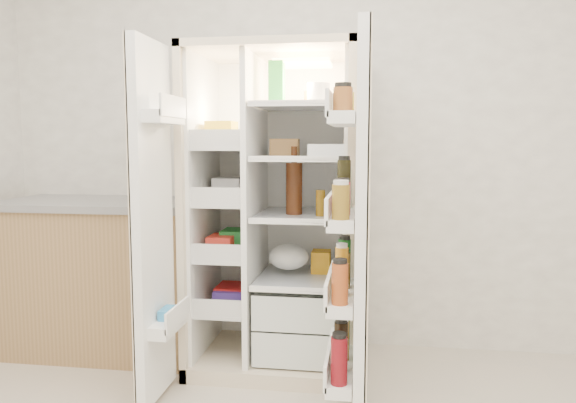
# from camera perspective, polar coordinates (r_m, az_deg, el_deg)

# --- Properties ---
(wall_back) EXTENTS (4.00, 0.02, 2.70)m
(wall_back) POSITION_cam_1_polar(r_m,az_deg,el_deg) (3.43, 2.86, 7.29)
(wall_back) COLOR white
(wall_back) RESTS_ON floor
(refrigerator) EXTENTS (0.93, 0.70, 1.80)m
(refrigerator) POSITION_cam_1_polar(r_m,az_deg,el_deg) (3.16, -0.89, -3.64)
(refrigerator) COLOR beige
(refrigerator) RESTS_ON floor
(freezer_door) EXTENTS (0.15, 0.40, 1.72)m
(freezer_door) POSITION_cam_1_polar(r_m,az_deg,el_deg) (2.70, -13.91, -2.32)
(freezer_door) COLOR white
(freezer_door) RESTS_ON floor
(fridge_door) EXTENTS (0.17, 0.58, 1.72)m
(fridge_door) POSITION_cam_1_polar(r_m,az_deg,el_deg) (2.41, 7.34, -3.60)
(fridge_door) COLOR white
(fridge_door) RESTS_ON floor
(kitchen_counter) EXTENTS (1.29, 0.68, 0.93)m
(kitchen_counter) POSITION_cam_1_polar(r_m,az_deg,el_deg) (3.58, -18.09, -7.27)
(kitchen_counter) COLOR #9B784D
(kitchen_counter) RESTS_ON floor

